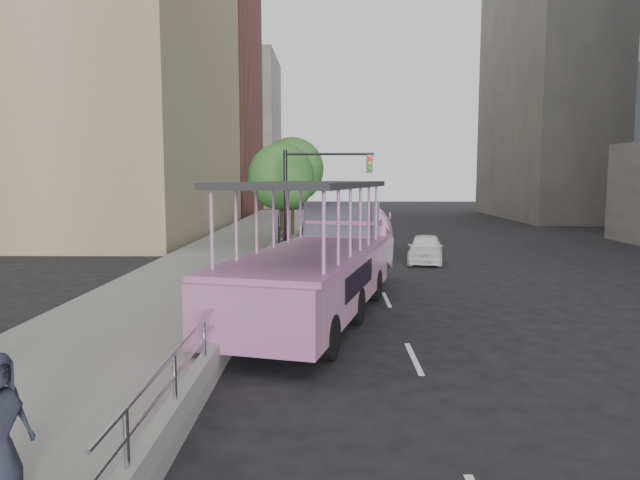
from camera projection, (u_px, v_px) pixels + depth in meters
The scene contains 13 objects.
ground at pixel (363, 333), 14.41m from camera, with size 160.00×160.00×0.00m, color black.
sidewalk at pixel (215, 266), 24.43m from camera, with size 5.50×80.00×0.30m, color gray.
kerb_wall at pixel (250, 298), 16.40m from camera, with size 0.24×30.00×0.36m, color #9D9C98.
guardrail at pixel (250, 275), 16.33m from camera, with size 0.07×22.00×0.71m.
duck_boat at pixel (324, 263), 16.72m from camera, with size 5.38×11.78×3.81m.
car at pixel (425, 248), 26.33m from camera, with size 1.55×3.85×1.31m, color white.
parking_sign at pixel (279, 232), 24.22m from camera, with size 0.09×0.57×2.54m.
traffic_signal at pixel (311, 187), 26.48m from camera, with size 4.20×0.32×5.20m.
street_tree_near at pixel (283, 179), 29.88m from camera, with size 3.52×3.52×5.72m.
street_tree_far at pixel (294, 171), 35.78m from camera, with size 3.97×3.97×6.45m.
midrise_brick at pixel (170, 92), 61.00m from camera, with size 18.00×16.00×26.00m, color brown.
midrise_stone_a at pixel (613, 49), 53.96m from camera, with size 20.00×20.00×32.00m, color gray.
midrise_stone_b at pixel (218, 132), 77.20m from camera, with size 16.00×14.00×20.00m, color gray.
Camera 1 is at (-0.84, -14.08, 3.92)m, focal length 32.00 mm.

